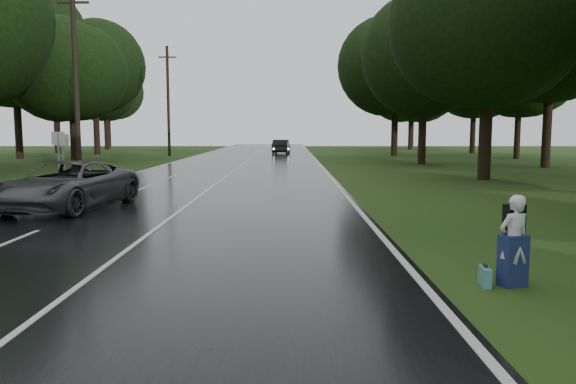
# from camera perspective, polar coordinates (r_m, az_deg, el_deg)

# --- Properties ---
(ground) EXTENTS (160.00, 160.00, 0.00)m
(ground) POSITION_cam_1_polar(r_m,az_deg,el_deg) (11.79, -17.45, -6.85)
(ground) COLOR #274414
(ground) RESTS_ON ground
(road) EXTENTS (12.00, 140.00, 0.04)m
(road) POSITION_cam_1_polar(r_m,az_deg,el_deg) (31.24, -6.38, 1.56)
(road) COLOR black
(road) RESTS_ON ground
(lane_center) EXTENTS (0.12, 140.00, 0.01)m
(lane_center) POSITION_cam_1_polar(r_m,az_deg,el_deg) (31.24, -6.39, 1.60)
(lane_center) COLOR silver
(lane_center) RESTS_ON road
(grey_car) EXTENTS (3.63, 6.06, 1.58)m
(grey_car) POSITION_cam_1_polar(r_m,az_deg,el_deg) (19.65, -21.65, 0.66)
(grey_car) COLOR #4D4E52
(grey_car) RESTS_ON road
(far_car) EXTENTS (1.99, 4.78, 1.54)m
(far_car) POSITION_cam_1_polar(r_m,az_deg,el_deg) (60.47, -0.69, 4.68)
(far_car) COLOR black
(far_car) RESTS_ON road
(hitchhiker) EXTENTS (0.66, 0.64, 1.57)m
(hitchhiker) POSITION_cam_1_polar(r_m,az_deg,el_deg) (10.16, 22.17, -4.95)
(hitchhiker) COLOR silver
(hitchhiker) RESTS_ON ground
(suitcase) EXTENTS (0.18, 0.47, 0.33)m
(suitcase) POSITION_cam_1_polar(r_m,az_deg,el_deg) (10.10, 19.57, -8.19)
(suitcase) COLOR teal
(suitcase) RESTS_ON ground
(utility_pole_mid) EXTENTS (1.80, 0.28, 10.75)m
(utility_pole_mid) POSITION_cam_1_polar(r_m,az_deg,el_deg) (34.03, -20.60, 1.55)
(utility_pole_mid) COLOR black
(utility_pole_mid) RESTS_ON ground
(utility_pole_far) EXTENTS (1.80, 0.28, 10.85)m
(utility_pole_far) POSITION_cam_1_polar(r_m,az_deg,el_deg) (57.10, -12.08, 3.62)
(utility_pole_far) COLOR black
(utility_pole_far) RESTS_ON ground
(road_sign_a) EXTENTS (0.61, 0.10, 2.55)m
(road_sign_a) POSITION_cam_1_polar(r_m,az_deg,el_deg) (28.09, -22.36, 0.53)
(road_sign_a) COLOR white
(road_sign_a) RESTS_ON ground
(road_sign_b) EXTENTS (0.58, 0.10, 2.43)m
(road_sign_b) POSITION_cam_1_polar(r_m,az_deg,el_deg) (28.56, -21.96, 0.64)
(road_sign_b) COLOR white
(road_sign_b) RESTS_ON ground
(tree_left_e) EXTENTS (8.27, 8.27, 12.92)m
(tree_left_e) POSITION_cam_1_polar(r_m,az_deg,el_deg) (48.87, -21.01, 2.89)
(tree_left_e) COLOR black
(tree_left_e) RESTS_ON ground
(tree_left_f) EXTENTS (10.82, 10.82, 16.91)m
(tree_left_f) POSITION_cam_1_polar(r_m,az_deg,el_deg) (63.19, -18.99, 3.67)
(tree_left_f) COLOR black
(tree_left_f) RESTS_ON ground
(tree_right_d) EXTENTS (9.33, 9.33, 14.58)m
(tree_right_d) POSITION_cam_1_polar(r_m,az_deg,el_deg) (31.37, 19.46, 1.21)
(tree_right_d) COLOR black
(tree_right_d) RESTS_ON ground
(tree_right_e) EXTENTS (9.07, 9.07, 14.17)m
(tree_right_e) POSITION_cam_1_polar(r_m,az_deg,el_deg) (44.26, 13.55, 2.81)
(tree_right_e) COLOR black
(tree_right_e) RESTS_ON ground
(tree_right_f) EXTENTS (9.93, 9.93, 15.51)m
(tree_right_f) POSITION_cam_1_polar(r_m,az_deg,el_deg) (57.65, 10.84, 3.67)
(tree_right_f) COLOR black
(tree_right_f) RESTS_ON ground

